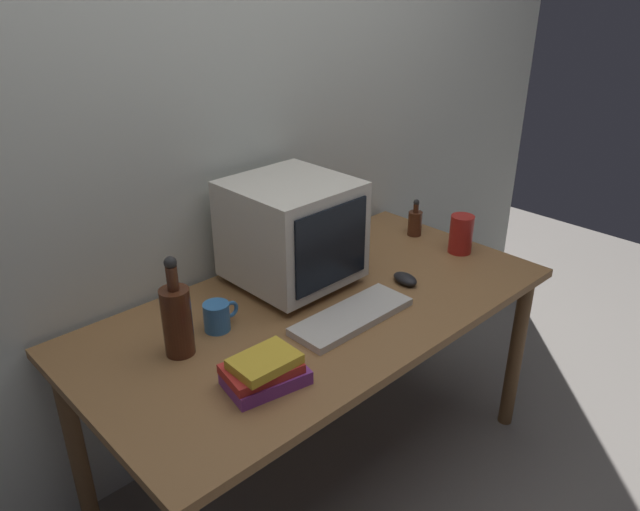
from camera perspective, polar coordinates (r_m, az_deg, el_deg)
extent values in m
plane|color=slate|center=(2.43, 0.00, -19.32)|extent=(6.00, 6.00, 0.00)
cube|color=beige|center=(2.13, -8.90, 12.71)|extent=(4.00, 0.08, 2.50)
cube|color=olive|center=(2.00, 0.00, -5.05)|extent=(1.60, 0.81, 0.03)
cylinder|color=brown|center=(2.53, 18.01, -8.74)|extent=(0.06, 0.06, 0.68)
cylinder|color=brown|center=(2.15, -22.04, -16.45)|extent=(0.06, 0.06, 0.68)
cylinder|color=brown|center=(2.85, 5.96, -3.38)|extent=(0.06, 0.06, 0.68)
cube|color=beige|center=(2.13, -2.65, -2.13)|extent=(0.28, 0.24, 0.03)
cube|color=beige|center=(2.05, -2.76, 2.45)|extent=(0.38, 0.38, 0.34)
cube|color=black|center=(1.92, 1.11, 0.83)|extent=(0.31, 0.01, 0.27)
cube|color=beige|center=(1.91, 3.04, -5.75)|extent=(0.42, 0.15, 0.02)
ellipsoid|color=black|center=(2.13, 8.05, -2.20)|extent=(0.07, 0.11, 0.04)
cylinder|color=#472314|center=(1.75, -13.32, -6.12)|extent=(0.09, 0.09, 0.21)
cylinder|color=#472314|center=(1.69, -13.79, -2.08)|extent=(0.03, 0.03, 0.07)
sphere|color=#262626|center=(1.66, -13.96, -0.66)|extent=(0.04, 0.04, 0.04)
cylinder|color=#472314|center=(2.52, 8.95, 3.01)|extent=(0.06, 0.06, 0.10)
cylinder|color=#472314|center=(2.49, 9.06, 4.45)|extent=(0.02, 0.02, 0.04)
sphere|color=#262626|center=(2.48, 9.10, 4.99)|extent=(0.02, 0.02, 0.02)
cube|color=#843893|center=(1.64, -5.14, -11.44)|extent=(0.23, 0.18, 0.04)
cube|color=red|center=(1.62, -5.56, -10.60)|extent=(0.21, 0.16, 0.03)
cube|color=gold|center=(1.60, -5.25, -9.94)|extent=(0.17, 0.13, 0.03)
cylinder|color=#3370B2|center=(1.87, -9.73, -5.73)|extent=(0.08, 0.08, 0.09)
torus|color=#3370B2|center=(1.89, -8.45, -5.06)|extent=(0.06, 0.01, 0.06)
cylinder|color=#A51E19|center=(2.39, 13.18, 1.98)|extent=(0.09, 0.09, 0.15)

